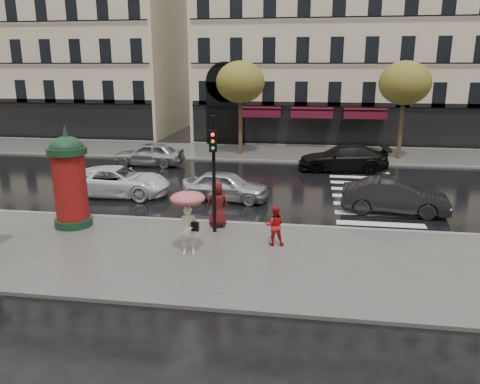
% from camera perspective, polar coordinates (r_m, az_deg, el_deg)
% --- Properties ---
extents(ground, '(160.00, 160.00, 0.00)m').
position_cam_1_polar(ground, '(16.55, -2.48, -7.44)').
color(ground, black).
rests_on(ground, ground).
extents(near_sidewalk, '(90.00, 7.00, 0.12)m').
position_cam_1_polar(near_sidewalk, '(16.08, -2.82, -7.93)').
color(near_sidewalk, '#474744').
rests_on(near_sidewalk, ground).
extents(far_sidewalk, '(90.00, 6.00, 0.12)m').
position_cam_1_polar(far_sidewalk, '(34.68, 3.58, 4.77)').
color(far_sidewalk, '#474744').
rests_on(far_sidewalk, ground).
extents(near_kerb, '(90.00, 0.25, 0.14)m').
position_cam_1_polar(near_kerb, '(19.29, -0.76, -3.84)').
color(near_kerb, slate).
rests_on(near_kerb, ground).
extents(far_kerb, '(90.00, 0.25, 0.14)m').
position_cam_1_polar(far_kerb, '(31.75, 3.09, 3.81)').
color(far_kerb, slate).
rests_on(far_kerb, ground).
extents(zebra_crossing, '(3.60, 11.75, 0.01)m').
position_cam_1_polar(zebra_crossing, '(25.56, 15.13, 0.30)').
color(zebra_crossing, silver).
rests_on(zebra_crossing, ground).
extents(bldg_far_corner, '(26.00, 14.00, 22.90)m').
position_cam_1_polar(bldg_far_corner, '(45.33, 13.33, 21.17)').
color(bldg_far_corner, '#B7A88C').
rests_on(bldg_far_corner, ground).
extents(bldg_far_left, '(24.00, 14.00, 22.90)m').
position_cam_1_polar(bldg_far_left, '(51.68, -21.63, 19.78)').
color(bldg_far_left, '#B7A88C').
rests_on(bldg_far_left, ground).
extents(tree_far_left, '(3.40, 3.40, 6.64)m').
position_cam_1_polar(tree_far_left, '(33.37, 0.05, 13.22)').
color(tree_far_left, '#38281C').
rests_on(tree_far_left, ground).
extents(tree_far_right, '(3.40, 3.40, 6.64)m').
position_cam_1_polar(tree_far_right, '(33.53, 19.45, 12.38)').
color(tree_far_right, '#38281C').
rests_on(tree_far_right, ground).
extents(woman_umbrella, '(1.17, 1.17, 2.26)m').
position_cam_1_polar(woman_umbrella, '(15.77, -6.33, -2.46)').
color(woman_umbrella, '#F0E3C6').
rests_on(woman_umbrella, near_sidewalk).
extents(woman_red, '(0.76, 0.62, 1.46)m').
position_cam_1_polar(woman_red, '(16.75, 4.24, -4.08)').
color(woman_red, red).
rests_on(woman_red, near_sidewalk).
extents(man_burgundy, '(0.97, 0.71, 1.83)m').
position_cam_1_polar(man_burgundy, '(18.52, -2.76, -1.53)').
color(man_burgundy, '#501010').
rests_on(man_burgundy, near_sidewalk).
extents(morris_column, '(1.52, 1.52, 4.08)m').
position_cam_1_polar(morris_column, '(19.52, -20.07, 1.57)').
color(morris_column, '#12301D').
rests_on(morris_column, near_sidewalk).
extents(traffic_light, '(0.31, 0.43, 4.48)m').
position_cam_1_polar(traffic_light, '(17.42, -3.24, 3.49)').
color(traffic_light, black).
rests_on(traffic_light, near_sidewalk).
extents(car_silver, '(4.34, 2.18, 1.42)m').
position_cam_1_polar(car_silver, '(22.63, -1.73, 0.76)').
color(car_silver, silver).
rests_on(car_silver, ground).
extents(car_darkgrey, '(4.73, 2.08, 1.51)m').
position_cam_1_polar(car_darkgrey, '(21.76, 18.37, -0.51)').
color(car_darkgrey, black).
rests_on(car_darkgrey, ground).
extents(car_white, '(5.36, 2.62, 1.47)m').
position_cam_1_polar(car_white, '(24.20, -14.76, 1.27)').
color(car_white, white).
rests_on(car_white, ground).
extents(car_black, '(5.60, 2.58, 1.59)m').
position_cam_1_polar(car_black, '(29.67, 12.44, 4.07)').
color(car_black, black).
rests_on(car_black, ground).
extents(car_far_silver, '(4.51, 1.84, 1.53)m').
position_cam_1_polar(car_far_silver, '(30.97, -11.02, 4.56)').
color(car_far_silver, '#9D9CA1').
rests_on(car_far_silver, ground).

